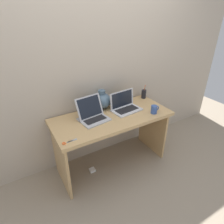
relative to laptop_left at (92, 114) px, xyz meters
The scene contains 10 objects.
ground_plane 0.83m from the laptop_left, 14.13° to the right, with size 6.00×6.00×0.00m, color gray.
back_wall 0.55m from the laptop_left, 52.11° to the left, with size 4.40×0.04×2.40m, color #BCAD99.
desk 0.33m from the laptop_left, 14.13° to the right, with size 1.39×0.62×0.73m.
laptop_left is the anchor object (origin of this frame).
laptop_right 0.44m from the laptop_left, ahead, with size 0.37×0.26×0.22m.
green_vase 0.30m from the laptop_left, 40.12° to the left, with size 0.23×0.23×0.23m.
coffee_mug 0.73m from the laptop_left, 20.06° to the right, with size 0.11×0.07×0.10m.
pen_cup 0.87m from the laptop_left, 10.37° to the left, with size 0.06×0.06×0.19m.
scissors 0.49m from the laptop_left, 144.00° to the right, with size 0.15×0.04×0.01m.
power_brick 0.79m from the laptop_left, 140.63° to the right, with size 0.07×0.07×0.03m, color white.
Camera 1 is at (-0.98, -1.68, 1.84)m, focal length 30.86 mm.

